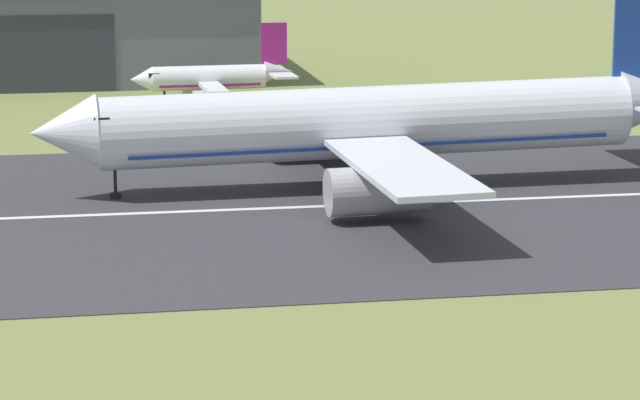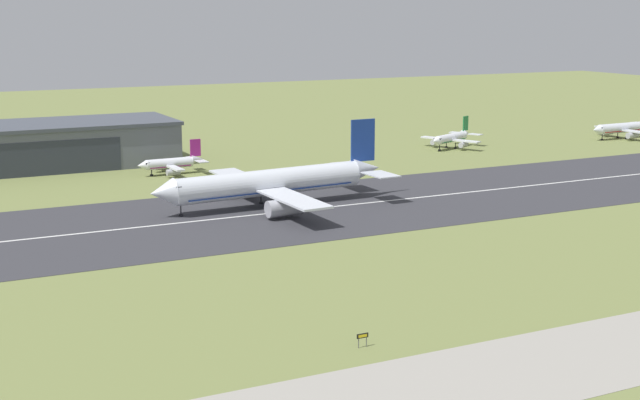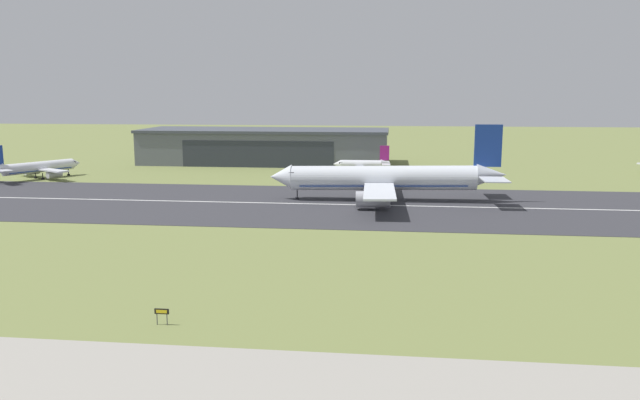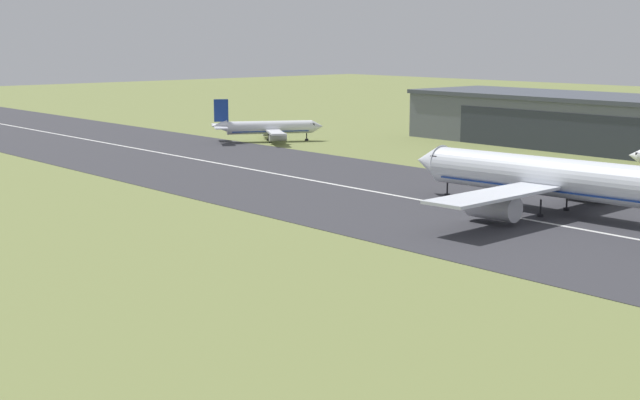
{
  "view_description": "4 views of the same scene",
  "coord_description": "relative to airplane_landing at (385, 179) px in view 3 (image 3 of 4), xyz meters",
  "views": [
    {
      "loc": [
        -20.19,
        6.49,
        22.51
      ],
      "look_at": [
        -6.05,
        84.73,
        5.62
      ],
      "focal_mm": 85.0,
      "sensor_mm": 36.0,
      "label": 1
    },
    {
      "loc": [
        -66.09,
        -47.49,
        38.1
      ],
      "look_at": [
        -1.89,
        81.57,
        7.95
      ],
      "focal_mm": 50.0,
      "sensor_mm": 36.0,
      "label": 2
    },
    {
      "loc": [
        4.74,
        -19.35,
        23.09
      ],
      "look_at": [
        -7.89,
        89.47,
        4.19
      ],
      "focal_mm": 35.0,
      "sensor_mm": 36.0,
      "label": 3
    },
    {
      "loc": [
        70.27,
        13.53,
        23.18
      ],
      "look_at": [
        -11.97,
        85.29,
        3.38
      ],
      "focal_mm": 50.0,
      "sensor_mm": 36.0,
      "label": 4
    }
  ],
  "objects": [
    {
      "name": "runway_sign",
      "position": [
        -21.18,
        -76.17,
        -3.53
      ],
      "size": [
        1.49,
        0.13,
        1.7
      ],
      "color": "#4C4C51",
      "rests_on": "ground_plane"
    },
    {
      "name": "runway_strip",
      "position": [
        -3.23,
        -5.97,
        -4.78
      ],
      "size": [
        499.68,
        48.75,
        0.06
      ],
      "primitive_type": "cube",
      "color": "#333338",
      "rests_on": "ground_plane"
    },
    {
      "name": "airplane_parked_east",
      "position": [
        -93.58,
        23.67,
        -1.67
      ],
      "size": [
        22.42,
        25.63,
        9.79
      ],
      "color": "silver",
      "rests_on": "ground_plane"
    },
    {
      "name": "runway_centreline",
      "position": [
        -3.23,
        -5.97,
        -4.74
      ],
      "size": [
        449.71,
        0.7,
        0.01
      ],
      "primitive_type": "cube",
      "color": "silver",
      "rests_on": "runway_strip"
    },
    {
      "name": "ground_plane",
      "position": [
        -3.23,
        -60.14,
        -4.81
      ],
      "size": [
        739.68,
        739.68,
        0.0
      ],
      "primitive_type": "plane",
      "color": "olive"
    },
    {
      "name": "hangar_building",
      "position": [
        -40.22,
        69.11,
        0.85
      ],
      "size": [
        80.88,
        26.67,
        11.27
      ],
      "color": "slate",
      "rests_on": "ground_plane"
    },
    {
      "name": "airplane_landing",
      "position": [
        0.0,
        0.0,
        0.0
      ],
      "size": [
        50.76,
        46.59,
        16.53
      ],
      "color": "silver",
      "rests_on": "ground_plane"
    },
    {
      "name": "airplane_parked_far_east",
      "position": [
        -7.08,
        44.45,
        -2.13
      ],
      "size": [
        16.71,
        17.91,
        8.21
      ],
      "color": "silver",
      "rests_on": "ground_plane"
    }
  ]
}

